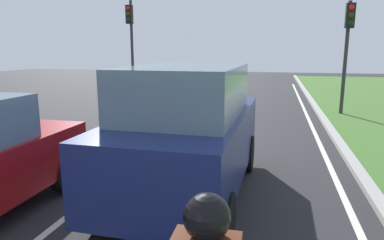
# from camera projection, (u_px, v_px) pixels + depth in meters

# --- Properties ---
(ground_plane) EXTENTS (60.00, 60.00, 0.00)m
(ground_plane) POSITION_uv_depth(u_px,v_px,m) (201.00, 127.00, 11.52)
(ground_plane) COLOR #262628
(lane_line_center) EXTENTS (0.12, 32.00, 0.01)m
(lane_line_center) POSITION_uv_depth(u_px,v_px,m) (181.00, 126.00, 11.68)
(lane_line_center) COLOR silver
(lane_line_center) RESTS_ON ground
(lane_line_right_edge) EXTENTS (0.12, 32.00, 0.01)m
(lane_line_right_edge) POSITION_uv_depth(u_px,v_px,m) (315.00, 133.00, 10.68)
(lane_line_right_edge) COLOR silver
(lane_line_right_edge) RESTS_ON ground
(curb_right) EXTENTS (0.24, 48.00, 0.12)m
(curb_right) POSITION_uv_depth(u_px,v_px,m) (332.00, 132.00, 10.56)
(curb_right) COLOR #9E9B93
(curb_right) RESTS_ON ground
(car_suv_ahead) EXTENTS (2.04, 4.53, 2.28)m
(car_suv_ahead) POSITION_uv_depth(u_px,v_px,m) (188.00, 131.00, 5.89)
(car_suv_ahead) COLOR navy
(car_suv_ahead) RESTS_ON ground
(traffic_light_near_right) EXTENTS (0.32, 0.50, 4.33)m
(traffic_light_near_right) POSITION_uv_depth(u_px,v_px,m) (348.00, 37.00, 13.00)
(traffic_light_near_right) COLOR #2D2D2D
(traffic_light_near_right) RESTS_ON ground
(traffic_light_overhead_left) EXTENTS (0.32, 0.50, 4.97)m
(traffic_light_overhead_left) POSITION_uv_depth(u_px,v_px,m) (131.00, 33.00, 17.42)
(traffic_light_overhead_left) COLOR #2D2D2D
(traffic_light_overhead_left) RESTS_ON ground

